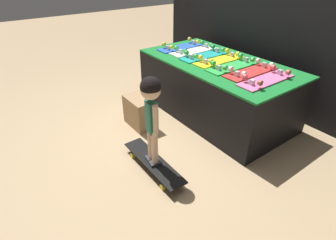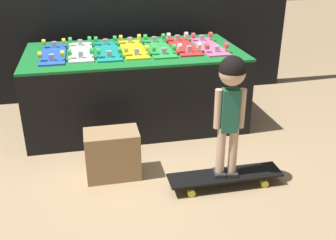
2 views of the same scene
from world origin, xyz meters
name	(u,v)px [view 1 (image 1 of 2)]	position (x,y,z in m)	size (l,w,h in m)	color
ground_plane	(170,129)	(0.00, 0.00, 0.00)	(16.00, 16.00, 0.00)	tan
back_wall	(265,15)	(0.00, 1.43, 1.11)	(3.57, 0.10, 2.22)	black
display_rack	(215,88)	(0.00, 0.69, 0.34)	(1.87, 0.99, 0.68)	black
skateboard_blue_on_rack	(181,47)	(-0.68, 0.68, 0.69)	(0.20, 0.66, 0.09)	blue
skateboard_white_on_rack	(194,50)	(-0.45, 0.71, 0.69)	(0.20, 0.66, 0.09)	white
skateboard_teal_on_rack	(205,55)	(-0.23, 0.69, 0.69)	(0.20, 0.66, 0.09)	teal
skateboard_yellow_on_rack	(219,60)	(0.00, 0.71, 0.69)	(0.20, 0.66, 0.09)	yellow
skateboard_green_on_rack	(233,66)	(0.23, 0.69, 0.69)	(0.20, 0.66, 0.09)	green
skateboard_red_on_rack	(251,71)	(0.45, 0.71, 0.69)	(0.20, 0.66, 0.09)	red
skateboard_pink_on_rack	(266,79)	(0.68, 0.66, 0.69)	(0.20, 0.66, 0.09)	pink
skateboard_on_floor	(153,163)	(0.45, -0.52, 0.07)	(0.79, 0.19, 0.09)	black
child	(151,106)	(0.45, -0.52, 0.67)	(0.20, 0.17, 0.83)	#2D2D33
storage_box	(139,112)	(-0.29, -0.23, 0.18)	(0.38, 0.23, 0.35)	#A37F56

